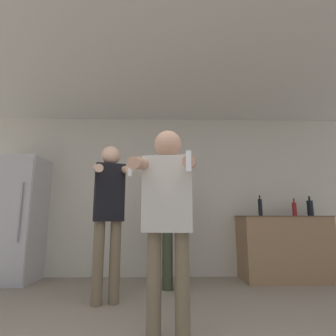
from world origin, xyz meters
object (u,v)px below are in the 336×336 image
object	(u,v)px
person_spectator_back	(174,212)
bottle_red_label	(294,209)
bottle_tall_gin	(310,208)
refrigerator	(17,218)
bottle_brown_liquor	(260,207)
person_woman_foreground	(168,205)
person_man_side	(109,206)

from	to	relation	value
person_spectator_back	bottle_red_label	bearing A→B (deg)	14.68
person_spectator_back	bottle_tall_gin	bearing A→B (deg)	13.04
bottle_tall_gin	bottle_red_label	size ratio (longest dim) A/B	1.20
refrigerator	bottle_tall_gin	distance (m)	4.40
bottle_brown_liquor	person_woman_foreground	bearing A→B (deg)	-127.07
bottle_brown_liquor	bottle_red_label	distance (m)	0.53
bottle_tall_gin	person_woman_foreground	size ratio (longest dim) A/B	0.20
bottle_brown_liquor	bottle_tall_gin	size ratio (longest dim) A/B	0.99
bottle_red_label	person_woman_foreground	bearing A→B (deg)	-135.82
person_woman_foreground	bottle_tall_gin	bearing A→B (deg)	40.86
person_woman_foreground	person_spectator_back	xyz separation A→B (m)	(0.12, 1.44, -0.03)
bottle_red_label	person_man_side	bearing A→B (deg)	-158.46
refrigerator	person_spectator_back	world-z (taller)	refrigerator
refrigerator	person_spectator_back	distance (m)	2.33
refrigerator	person_man_side	world-z (taller)	refrigerator
refrigerator	bottle_brown_liquor	distance (m)	3.63
bottle_brown_liquor	bottle_red_label	bearing A→B (deg)	-0.00
bottle_brown_liquor	person_woman_foreground	distance (m)	2.42
bottle_brown_liquor	person_spectator_back	distance (m)	1.43
bottle_red_label	person_man_side	xyz separation A→B (m)	(-2.63, -1.04, -0.00)
refrigerator	person_spectator_back	xyz separation A→B (m)	(2.29, -0.42, 0.08)
refrigerator	person_man_side	distance (m)	1.81
bottle_red_label	person_woman_foreground	distance (m)	2.77
bottle_brown_liquor	bottle_tall_gin	world-z (taller)	bottle_tall_gin
bottle_tall_gin	person_spectator_back	size ratio (longest dim) A/B	0.18
person_woman_foreground	bottle_brown_liquor	bearing A→B (deg)	52.93
refrigerator	person_woman_foreground	xyz separation A→B (m)	(2.17, -1.86, 0.11)
person_man_side	person_spectator_back	distance (m)	0.94
bottle_brown_liquor	person_spectator_back	size ratio (longest dim) A/B	0.18
person_woman_foreground	person_spectator_back	distance (m)	1.45
bottle_brown_liquor	person_man_side	size ratio (longest dim) A/B	0.18
bottle_brown_liquor	person_man_side	xyz separation A→B (m)	(-2.10, -1.04, -0.03)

